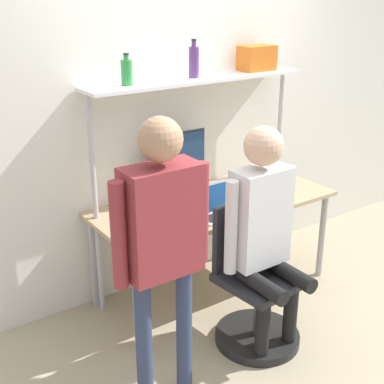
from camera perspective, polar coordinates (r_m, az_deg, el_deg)
name	(u,v)px	position (r m, az deg, el deg)	size (l,w,h in m)	color
ground_plane	(246,313)	(3.98, 5.76, -12.70)	(12.00, 12.00, 0.00)	tan
wall_back	(182,108)	(4.04, -1.03, 8.90)	(8.00, 0.06, 2.70)	silver
desk	(214,210)	(3.93, 2.36, -1.94)	(1.80, 0.76, 0.74)	tan
shelf_unit	(197,107)	(3.88, 0.50, 9.04)	(1.71, 0.29, 1.61)	white
monitor	(177,164)	(3.87, -1.56, 2.99)	(0.48, 0.22, 0.50)	#333338
laptop	(217,206)	(3.67, 2.73, -1.49)	(0.33, 0.21, 0.21)	#BCBCC1
cell_phone	(254,206)	(3.84, 6.58, -1.46)	(0.07, 0.15, 0.01)	#264C8C
office_chair	(254,300)	(3.58, 6.65, -11.38)	(0.56, 0.56, 0.94)	black
person_seated	(264,222)	(3.28, 7.66, -3.21)	(0.53, 0.48, 1.46)	black
person_standing	(162,232)	(2.71, -3.20, -4.29)	(0.56, 0.22, 1.65)	#2D3856
bottle_purple	(194,61)	(3.81, 0.20, 13.76)	(0.07, 0.07, 0.26)	#593372
bottle_green	(127,72)	(3.54, -6.98, 12.61)	(0.08, 0.08, 0.20)	#2D8C3F
storage_box	(257,58)	(4.17, 6.93, 14.00)	(0.27, 0.17, 0.19)	#D1661E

